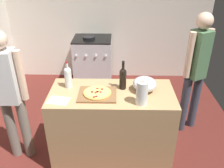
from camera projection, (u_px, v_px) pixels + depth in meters
name	position (u px, v px, depth m)	size (l,w,h in m)	color
ground_plane	(97.00, 116.00, 3.73)	(4.03, 3.41, 0.02)	#511E19
kitchen_wall_rear	(101.00, 10.00, 4.37)	(4.03, 0.10, 2.60)	silver
counter	(112.00, 126.00, 2.80)	(1.36, 0.64, 0.90)	tan
cutting_board	(97.00, 94.00, 2.53)	(0.40, 0.32, 0.02)	brown
pizza	(97.00, 93.00, 2.52)	(0.29, 0.29, 0.03)	tan
mixing_bowl	(145.00, 84.00, 2.58)	(0.26, 0.26, 0.16)	#B2B2B7
paper_towel_roll	(142.00, 93.00, 2.33)	(0.11, 0.11, 0.25)	white
wine_bottle_clear	(68.00, 76.00, 2.62)	(0.08, 0.08, 0.31)	silver
wine_bottle_amber	(123.00, 77.00, 2.60)	(0.08, 0.08, 0.33)	black
recipe_sheet	(58.00, 101.00, 2.44)	(0.21, 0.15, 0.00)	white
stove	(93.00, 62.00, 4.43)	(0.67, 0.59, 0.94)	#B7B7BC
person_in_stripes	(9.00, 91.00, 2.59)	(0.40, 0.20, 1.58)	slate
person_in_red	(196.00, 68.00, 3.04)	(0.33, 0.27, 1.64)	#383D4C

